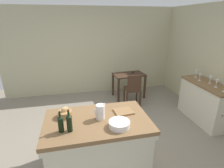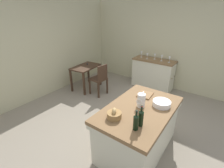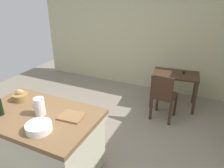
{
  "view_description": "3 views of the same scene",
  "coord_description": "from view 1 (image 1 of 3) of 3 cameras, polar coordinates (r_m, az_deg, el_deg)",
  "views": [
    {
      "loc": [
        -0.6,
        -2.8,
        2.24
      ],
      "look_at": [
        0.15,
        0.55,
        0.97
      ],
      "focal_mm": 28.09,
      "sensor_mm": 36.0,
      "label": 1
    },
    {
      "loc": [
        -2.39,
        -1.53,
        2.31
      ],
      "look_at": [
        0.19,
        0.34,
        0.84
      ],
      "focal_mm": 26.2,
      "sensor_mm": 36.0,
      "label": 2
    },
    {
      "loc": [
        1.48,
        -2.25,
        2.31
      ],
      "look_at": [
        0.24,
        0.42,
        0.96
      ],
      "focal_mm": 34.16,
      "sensor_mm": 36.0,
      "label": 3
    }
  ],
  "objects": [
    {
      "name": "pitcher",
      "position": [
        2.58,
        -3.86,
        -8.99
      ],
      "size": [
        0.17,
        0.13,
        0.27
      ],
      "color": "white",
      "rests_on": "island_table"
    },
    {
      "name": "island_table",
      "position": [
        2.85,
        -4.58,
        -18.21
      ],
      "size": [
        1.53,
        0.96,
        0.86
      ],
      "color": "brown",
      "rests_on": "ground"
    },
    {
      "name": "side_cabinet",
      "position": [
        4.55,
        27.91,
        -5.23
      ],
      "size": [
        0.52,
        1.27,
        0.91
      ],
      "color": "brown",
      "rests_on": "ground"
    },
    {
      "name": "wooden_chair",
      "position": [
        4.68,
        6.82,
        -1.56
      ],
      "size": [
        0.43,
        0.43,
        0.92
      ],
      "color": "#3D281C",
      "rests_on": "ground"
    },
    {
      "name": "wine_glass_far_right",
      "position": [
        4.69,
        25.78,
        3.49
      ],
      "size": [
        0.07,
        0.07,
        0.19
      ],
      "color": "white",
      "rests_on": "side_cabinet"
    },
    {
      "name": "wine_bottle_dark",
      "position": [
        2.37,
        -13.72,
        -12.13
      ],
      "size": [
        0.07,
        0.07,
        0.31
      ],
      "color": "black",
      "rests_on": "island_table"
    },
    {
      "name": "wine_glass_right",
      "position": [
        4.48,
        26.79,
        2.38
      ],
      "size": [
        0.07,
        0.07,
        0.17
      ],
      "color": "white",
      "rests_on": "side_cabinet"
    },
    {
      "name": "ground_plane",
      "position": [
        3.64,
        -0.45,
        -17.65
      ],
      "size": [
        6.76,
        6.76,
        0.0
      ],
      "primitive_type": "plane",
      "color": "gray"
    },
    {
      "name": "wall_back",
      "position": [
        5.52,
        -6.35,
        10.43
      ],
      "size": [
        5.32,
        0.12,
        2.6
      ],
      "primitive_type": "cube",
      "color": "#B7B28E",
      "rests_on": "ground"
    },
    {
      "name": "wine_glass_left",
      "position": [
        4.2,
        30.93,
        0.61
      ],
      "size": [
        0.07,
        0.07,
        0.17
      ],
      "color": "white",
      "rests_on": "side_cabinet"
    },
    {
      "name": "wash_bowl",
      "position": [
        2.43,
        2.41,
        -12.92
      ],
      "size": [
        0.29,
        0.29,
        0.09
      ],
      "primitive_type": "cylinder",
      "color": "white",
      "rests_on": "island_table"
    },
    {
      "name": "writing_desk",
      "position": [
        5.22,
        5.52,
        2.04
      ],
      "size": [
        0.95,
        0.64,
        0.77
      ],
      "color": "#3D281C",
      "rests_on": "ground"
    },
    {
      "name": "cutting_board",
      "position": [
        2.8,
        3.77,
        -8.92
      ],
      "size": [
        0.3,
        0.26,
        0.02
      ],
      "primitive_type": "cube",
      "rotation": [
        0.0,
        0.0,
        0.09
      ],
      "color": "olive",
      "rests_on": "island_table"
    },
    {
      "name": "bread_basket",
      "position": [
        2.74,
        -15.05,
        -9.21
      ],
      "size": [
        0.21,
        0.21,
        0.16
      ],
      "color": "olive",
      "rests_on": "island_table"
    },
    {
      "name": "wine_glass_middle",
      "position": [
        4.4,
        29.43,
        1.61
      ],
      "size": [
        0.07,
        0.07,
        0.16
      ],
      "color": "white",
      "rests_on": "side_cabinet"
    },
    {
      "name": "wine_bottle_amber",
      "position": [
        2.4,
        -16.36,
        -12.27
      ],
      "size": [
        0.07,
        0.07,
        0.29
      ],
      "color": "black",
      "rests_on": "island_table"
    }
  ]
}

